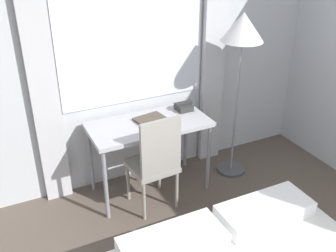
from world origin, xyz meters
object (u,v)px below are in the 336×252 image
Objects in this scene: telephone at (184,107)px; desk at (149,129)px; standing_lamp at (242,38)px; book at (150,119)px; desk_chair at (155,160)px.

desk is at bearing -165.94° from telephone.
standing_lamp reaches higher than desk.
book is at bearing 172.10° from standing_lamp.
desk_chair reaches higher than desk.
desk_chair is at bearing -103.24° from desk.
desk is 0.45m from telephone.
telephone is 0.56× the size of book.
desk_chair is (-0.07, -0.29, -0.16)m from desk.
standing_lamp reaches higher than desk_chair.
telephone is (0.42, 0.11, 0.10)m from desk.
desk_chair is at bearing -140.87° from telephone.
standing_lamp is 5.60× the size of book.
telephone reaches higher than book.
desk_chair is 5.73× the size of telephone.
standing_lamp is at bearing -4.77° from desk.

